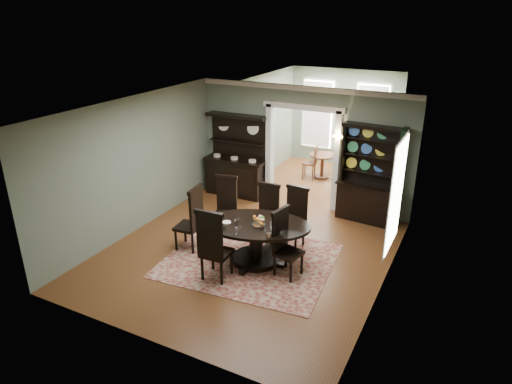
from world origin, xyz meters
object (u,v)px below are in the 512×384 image
Objects in this scene: dining_table at (256,235)px; sideboard at (236,167)px; welsh_dresser at (369,187)px; parlor_table at (322,163)px.

dining_table is 1.13× the size of sideboard.
welsh_dresser is (3.55, 0.01, 0.07)m from sideboard.
dining_table is at bearing -85.13° from parlor_table.
sideboard is at bearing 108.99° from dining_table.
sideboard is 2.77× the size of parlor_table.
dining_table is 3.28m from welsh_dresser.
dining_table is 3.60m from sideboard.
welsh_dresser reaches higher than dining_table.
sideboard reaches higher than parlor_table.
sideboard is 3.55m from welsh_dresser.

